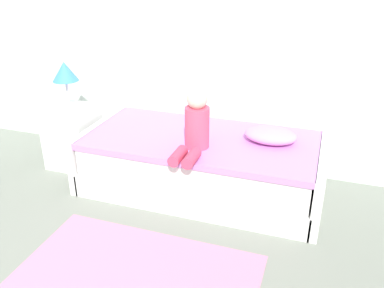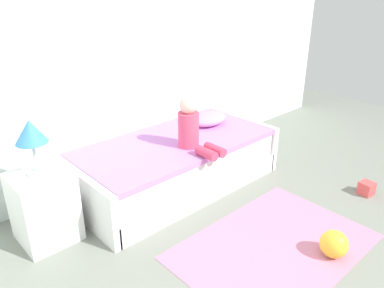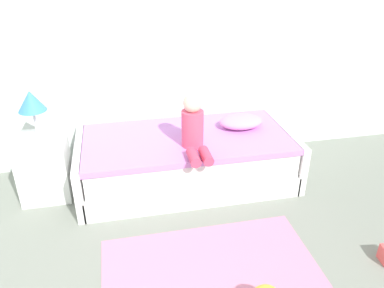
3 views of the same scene
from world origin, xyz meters
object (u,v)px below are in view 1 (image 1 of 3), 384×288
at_px(bed, 201,164).
at_px(pillow, 271,135).
at_px(nightstand, 73,136).
at_px(child_figure, 195,126).
at_px(table_lamp, 65,74).

xyz_separation_m(bed, pillow, (0.58, 0.10, 0.32)).
distance_m(nightstand, pillow, 1.95).
distance_m(bed, nightstand, 1.35).
distance_m(bed, child_figure, 0.51).
distance_m(bed, pillow, 0.67).
distance_m(table_lamp, pillow, 1.97).
relative_size(table_lamp, pillow, 1.02).
distance_m(bed, table_lamp, 1.52).
xyz_separation_m(table_lamp, pillow, (1.93, 0.05, -0.37)).
bearing_deg(table_lamp, child_figure, -11.43).
bearing_deg(pillow, nightstand, -178.47).
bearing_deg(child_figure, nightstand, 168.57).
bearing_deg(pillow, child_figure, -149.62).
bearing_deg(bed, table_lamp, 177.94).
height_order(nightstand, child_figure, child_figure).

